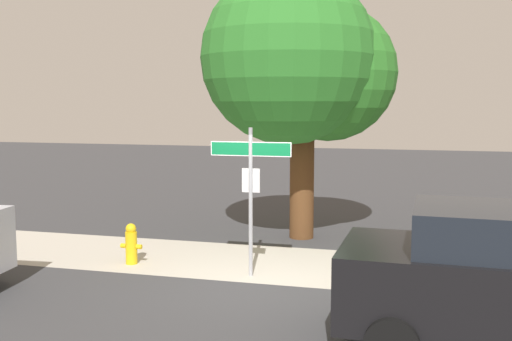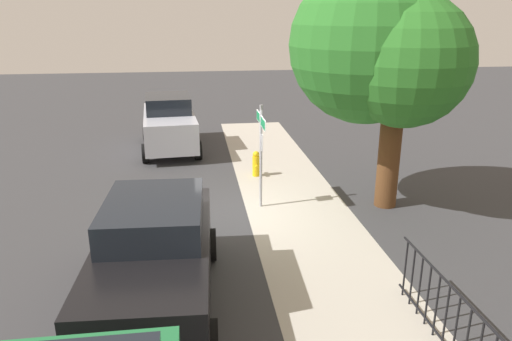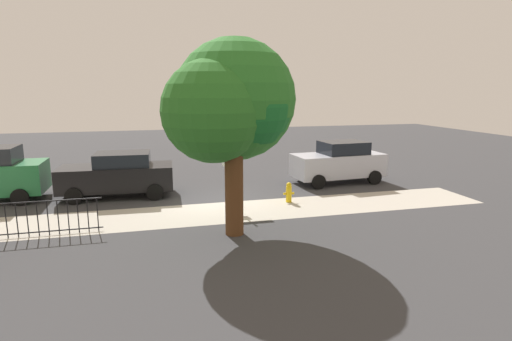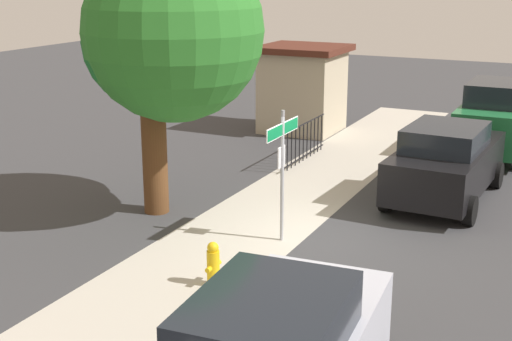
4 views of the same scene
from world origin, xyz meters
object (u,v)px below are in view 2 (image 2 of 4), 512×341
car_silver (169,123)px  car_black (155,255)px  street_sign (261,138)px  fire_hydrant (256,164)px  shade_tree (380,52)px

car_silver → car_black: 9.74m
street_sign → car_black: bearing=-30.5°
car_silver → fire_hydrant: car_silver is taller
shade_tree → car_black: (3.69, -5.10, -2.94)m
street_sign → car_silver: size_ratio=0.61×
car_silver → car_black: car_silver is taller
street_sign → shade_tree: bearing=83.6°
car_silver → car_black: bearing=-3.6°
shade_tree → fire_hydrant: (-2.70, -2.55, -3.47)m
car_black → shade_tree: bearing=128.4°
fire_hydrant → street_sign: bearing=-4.7°
street_sign → car_black: 4.72m
car_black → fire_hydrant: bearing=160.8°
street_sign → fire_hydrant: (-2.40, 0.20, -1.42)m
street_sign → fire_hydrant: street_sign is taller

